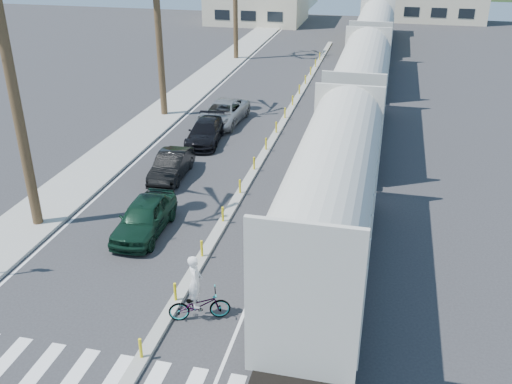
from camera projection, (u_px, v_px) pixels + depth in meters
ground at (154, 340)px, 18.56m from camera, size 140.00×140.00×0.00m
sidewalk at (177, 102)px, 42.20m from camera, size 3.00×90.00×0.15m
rails at (364, 103)px, 42.06m from camera, size 1.56×100.00×0.06m
median at (276, 134)px, 36.02m from camera, size 0.45×60.00×0.85m
crosswalk at (128, 384)px, 16.81m from camera, size 14.00×2.20×0.01m
lane_markings at (261, 109)px, 40.92m from camera, size 9.42×90.00×0.01m
freight_train at (365, 73)px, 38.62m from camera, size 3.00×60.94×5.85m
car_lead at (144, 217)px, 24.56m from camera, size 2.12×4.61×1.53m
car_second at (172, 165)px, 29.88m from camera, size 1.93×4.31×1.37m
car_third at (205, 132)px, 34.57m from camera, size 2.82×5.00×1.34m
car_rear at (223, 113)px, 37.76m from camera, size 3.09×5.58×1.47m
cyclist at (198, 300)px, 19.23m from camera, size 2.13×2.59×2.47m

